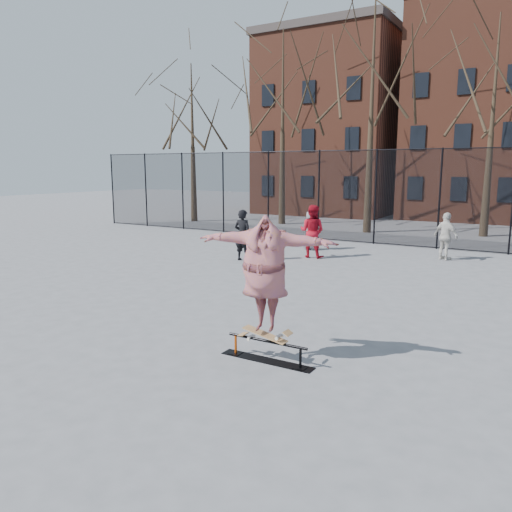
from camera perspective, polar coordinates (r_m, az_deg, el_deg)
The scene contains 11 objects.
ground at distance 9.84m, azimuth -2.53°, elevation -9.07°, with size 100.00×100.00×0.00m, color slate.
skate_rail at distance 8.57m, azimuth 1.25°, elevation -10.98°, with size 1.69×0.26×0.37m.
skateboard at distance 8.49m, azimuth 1.03°, elevation -9.18°, with size 0.86×0.20×0.10m, color #9A683D, non-canonical shape.
skater at distance 8.21m, azimuth 1.05°, elevation -2.49°, with size 2.37×0.64×1.93m, color #483482.
bystander_grey at distance 19.89m, azimuth 6.30°, elevation 2.93°, with size 0.76×0.49×1.55m, color slate.
bystander_black at distance 17.44m, azimuth -1.51°, elevation 2.40°, with size 0.66×0.43×1.80m, color black.
bystander_red at distance 18.16m, azimuth 6.43°, elevation 2.82°, with size 0.93×0.72×1.91m, color #A60E1D.
bystander_white at distance 18.79m, azimuth 20.88°, elevation 2.12°, with size 0.99×0.41×1.68m, color beige.
fence at distance 21.41m, azimuth 17.04°, elevation 6.49°, with size 34.03×0.07×4.00m.
tree_row at distance 25.81m, azimuth 19.51°, elevation 18.72°, with size 33.66×7.46×10.67m.
rowhouses at distance 34.15m, azimuth 24.12°, elevation 13.97°, with size 29.00×7.00×13.00m.
Camera 1 is at (5.14, -7.75, 3.22)m, focal length 35.00 mm.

